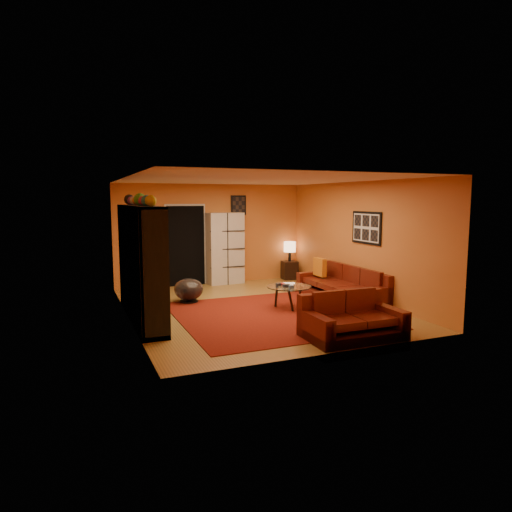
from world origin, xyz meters
name	(u,v)px	position (x,y,z in m)	size (l,w,h in m)	color
floor	(255,308)	(0.00, 0.00, 0.00)	(6.00, 6.00, 0.00)	olive
ceiling	(255,180)	(0.00, 0.00, 2.60)	(6.00, 6.00, 0.00)	white
wall_back	(212,234)	(0.00, 3.00, 1.30)	(6.00, 6.00, 0.00)	#CA6E2C
wall_front	(335,264)	(0.00, -3.00, 1.30)	(6.00, 6.00, 0.00)	#CA6E2C
wall_left	(127,250)	(-2.50, 0.00, 1.30)	(6.00, 6.00, 0.00)	#CA6E2C
wall_right	(359,240)	(2.50, 0.00, 1.30)	(6.00, 6.00, 0.00)	#CA6E2C
rug	(274,315)	(0.10, -0.70, 0.01)	(3.60, 3.60, 0.01)	#5D120A
doorway	(186,246)	(-0.70, 2.96, 1.02)	(0.95, 0.10, 2.04)	black
wall_art_right	(367,228)	(2.48, -0.30, 1.60)	(0.03, 1.00, 0.70)	black
wall_art_back	(238,205)	(0.75, 2.98, 2.05)	(0.42, 0.03, 0.52)	black
entertainment_unit	(140,263)	(-2.27, 0.00, 1.05)	(0.45, 3.00, 2.10)	black
tv	(144,266)	(-2.23, -0.09, 1.01)	(0.13, 1.01, 0.58)	black
sofa	(345,287)	(2.14, -0.03, 0.28)	(0.98, 2.40, 0.85)	#4C110A
loveseat	(350,320)	(0.67, -2.42, 0.28)	(1.56, 0.95, 0.85)	#4C110A
throw_pillow	(320,267)	(1.95, 0.74, 0.63)	(0.12, 0.42, 0.42)	orange
coffee_table	(289,289)	(0.61, -0.32, 0.41)	(0.90, 0.90, 0.45)	silver
storage_cabinet	(225,248)	(0.31, 2.80, 0.93)	(0.93, 0.41, 1.86)	beige
bowl_chair	(189,290)	(-1.13, 1.00, 0.28)	(0.63, 0.63, 0.52)	black
side_table	(290,270)	(2.17, 2.75, 0.25)	(0.40, 0.40, 0.50)	black
table_lamp	(290,247)	(2.17, 2.75, 0.89)	(0.33, 0.33, 0.54)	black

